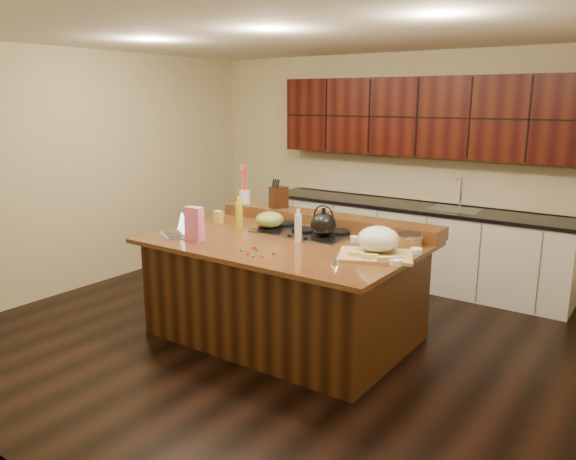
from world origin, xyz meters
The scene contains 30 objects.
room centered at (0.00, 0.00, 1.35)m, with size 5.52×5.02×2.72m.
island centered at (0.00, 0.00, 0.46)m, with size 2.40×1.60×0.92m.
back_ledge centered at (0.00, 0.70, 0.98)m, with size 2.40×0.30×0.12m, color black.
cooktop centered at (0.00, 0.30, 0.94)m, with size 0.92×0.52×0.05m.
back_counter centered at (0.30, 2.23, 0.98)m, with size 3.70×0.66×2.40m.
kettle centered at (0.30, 0.17, 1.07)m, with size 0.23×0.23×0.21m, color black.
green_bowl centered at (-0.30, 0.17, 1.04)m, with size 0.27×0.27×0.15m, color olive.
laptop centered at (-0.90, -0.44, 0.97)m, with size 0.37×0.34×0.20m.
oil_bottle centered at (-0.60, 0.09, 1.06)m, with size 0.07×0.07×0.27m, color gold.
vinegar_bottle centered at (0.15, -0.01, 1.04)m, with size 0.06×0.06×0.25m, color silver.
wooden_tray centered at (0.91, 0.01, 1.02)m, with size 0.70×0.62×0.23m.
ramekin_a centered at (1.15, -0.16, 0.94)m, with size 0.10×0.10×0.04m, color white.
ramekin_b centered at (1.15, 0.24, 0.94)m, with size 0.10×0.10×0.04m, color white.
ramekin_c centered at (0.55, 0.31, 0.94)m, with size 0.10×0.10×0.04m, color white.
strainer_bowl centered at (0.99, 0.43, 0.97)m, with size 0.24×0.24×0.09m, color #996B3F.
kitchen_timer centered at (0.77, -0.41, 0.96)m, with size 0.08×0.08×0.07m, color silver.
pink_bag centered at (-0.64, -0.48, 1.07)m, with size 0.16×0.09×0.30m, color pink.
candy_plate centered at (-0.76, -0.43, 0.93)m, with size 0.18×0.18×0.01m, color white.
package_box centered at (-0.96, 0.18, 0.98)m, with size 0.09×0.06×0.12m, color #DEBA4E.
utensil_crock centered at (-1.04, 0.70, 1.11)m, with size 0.12×0.12×0.14m, color white.
knife_block centered at (-0.58, 0.70, 1.15)m, with size 0.11×0.18×0.22m, color black.
gumdrop_0 centered at (0.20, -0.59, 0.93)m, with size 0.02×0.02×0.02m, color red.
gumdrop_1 centered at (0.11, -0.60, 0.93)m, with size 0.02×0.02×0.02m, color #198C26.
gumdrop_2 centered at (0.21, -0.45, 0.93)m, with size 0.02×0.02×0.02m, color red.
gumdrop_3 centered at (0.12, -0.62, 0.93)m, with size 0.02×0.02×0.02m, color #198C26.
gumdrop_4 centered at (0.05, -0.59, 0.93)m, with size 0.02×0.02×0.02m, color red.
gumdrop_5 centered at (-0.07, -0.53, 0.93)m, with size 0.02×0.02×0.02m, color #198C26.
gumdrop_6 centered at (-0.04, -0.41, 0.93)m, with size 0.02×0.02×0.02m, color red.
gumdrop_7 centered at (0.03, -0.44, 0.93)m, with size 0.02×0.02×0.02m, color #198C26.
gumdrop_8 centered at (-0.03, -0.39, 0.93)m, with size 0.02×0.02×0.02m, color red.
Camera 1 is at (2.84, -3.97, 2.15)m, focal length 35.00 mm.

